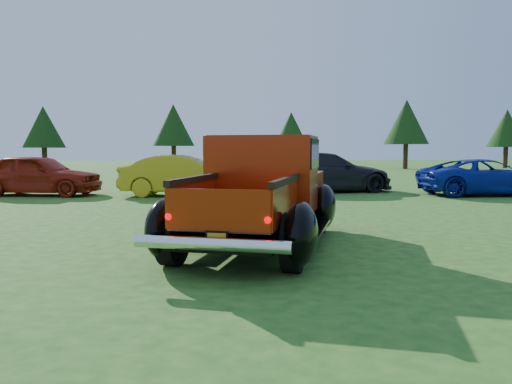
# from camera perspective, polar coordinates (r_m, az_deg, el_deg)

# --- Properties ---
(ground) EXTENTS (120.00, 120.00, 0.00)m
(ground) POSITION_cam_1_polar(r_m,az_deg,el_deg) (8.26, 0.60, -6.21)
(ground) COLOR #225618
(ground) RESTS_ON ground
(tree_west) EXTENTS (2.94, 2.94, 4.60)m
(tree_west) POSITION_cam_1_polar(r_m,az_deg,el_deg) (38.67, -23.11, 6.83)
(tree_west) COLOR #332114
(tree_west) RESTS_ON ground
(tree_mid_left) EXTENTS (3.20, 3.20, 5.00)m
(tree_mid_left) POSITION_cam_1_polar(r_m,az_deg,el_deg) (39.13, -9.42, 7.54)
(tree_mid_left) COLOR #332114
(tree_mid_left) RESTS_ON ground
(tree_mid_right) EXTENTS (2.82, 2.82, 4.40)m
(tree_mid_right) POSITION_cam_1_polar(r_m,az_deg,el_deg) (38.70, 4.04, 7.01)
(tree_mid_right) COLOR #332114
(tree_mid_right) RESTS_ON ground
(tree_east) EXTENTS (3.46, 3.46, 5.40)m
(tree_east) POSITION_cam_1_polar(r_m,az_deg,el_deg) (40.85, 16.80, 7.67)
(tree_east) COLOR #332114
(tree_east) RESTS_ON ground
(tree_far_east) EXTENTS (3.07, 3.07, 4.80)m
(tree_far_east) POSITION_cam_1_polar(r_m,az_deg,el_deg) (45.96, 26.73, 6.52)
(tree_far_east) COLOR #332114
(tree_far_east) RESTS_ON ground
(pickup_truck) EXTENTS (3.58, 5.22, 1.82)m
(pickup_truck) POSITION_cam_1_polar(r_m,az_deg,el_deg) (8.50, 0.80, 0.00)
(pickup_truck) COLOR black
(pickup_truck) RESTS_ON ground
(show_car_red) EXTENTS (4.43, 2.50, 1.42)m
(show_car_red) POSITION_cam_1_polar(r_m,az_deg,el_deg) (18.64, -23.61, 1.83)
(show_car_red) COLOR maroon
(show_car_red) RESTS_ON ground
(show_car_yellow) EXTENTS (4.40, 2.18, 1.39)m
(show_car_yellow) POSITION_cam_1_polar(r_m,az_deg,el_deg) (16.97, -8.20, 1.87)
(show_car_yellow) COLOR gold
(show_car_yellow) RESTS_ON ground
(show_car_grey) EXTENTS (5.25, 2.65, 1.46)m
(show_car_grey) POSITION_cam_1_polar(r_m,az_deg,el_deg) (18.65, 7.85, 2.26)
(show_car_grey) COLOR black
(show_car_grey) RESTS_ON ground
(show_car_blue) EXTENTS (4.55, 2.25, 1.24)m
(show_car_blue) POSITION_cam_1_polar(r_m,az_deg,el_deg) (18.90, 24.80, 1.55)
(show_car_blue) COLOR #0D2092
(show_car_blue) RESTS_ON ground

